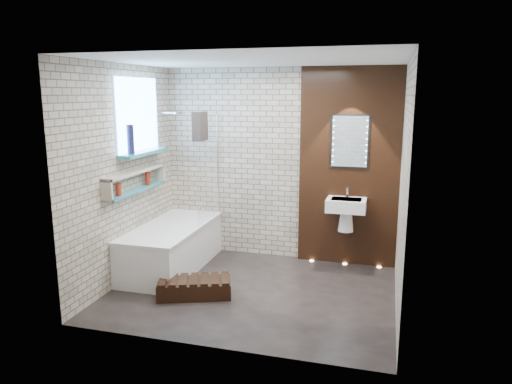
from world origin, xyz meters
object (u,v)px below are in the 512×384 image
(bathtub, at_px, (172,247))
(bath_screen, at_px, (208,168))
(walnut_step, at_px, (194,288))
(washbasin, at_px, (346,209))
(led_mirror, at_px, (350,142))

(bathtub, distance_m, bath_screen, 1.14)
(walnut_step, bearing_deg, bath_screen, 102.78)
(bathtub, relative_size, bath_screen, 1.24)
(washbasin, height_order, walnut_step, washbasin)
(bath_screen, relative_size, walnut_step, 1.71)
(washbasin, xyz_separation_m, walnut_step, (-1.55, -1.37, -0.70))
(washbasin, bearing_deg, led_mirror, 90.00)
(bathtub, height_order, led_mirror, led_mirror)
(bathtub, bearing_deg, washbasin, 16.01)
(bathtub, relative_size, walnut_step, 2.13)
(washbasin, distance_m, led_mirror, 0.88)
(bath_screen, distance_m, washbasin, 1.89)
(bathtub, height_order, bath_screen, bath_screen)
(bathtub, xyz_separation_m, bath_screen, (0.35, 0.44, 0.99))
(led_mirror, height_order, walnut_step, led_mirror)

